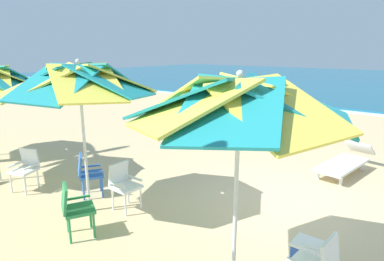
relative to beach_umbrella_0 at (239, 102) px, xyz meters
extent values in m
plane|color=#D3B784|center=(-0.49, 2.63, -2.30)|extent=(80.00, 80.00, 0.00)
cylinder|color=silver|center=(0.00, 0.00, -1.20)|extent=(0.05, 0.05, 2.20)
cube|color=teal|center=(0.53, 0.22, 0.03)|extent=(1.33, 1.28, 0.52)
cube|color=#EFDB4C|center=(0.22, 0.53, 0.03)|extent=(1.26, 1.38, 0.52)
cube|color=teal|center=(-0.22, 0.53, 0.03)|extent=(1.28, 1.33, 0.52)
cube|color=#EFDB4C|center=(-0.53, 0.22, 0.03)|extent=(1.38, 1.26, 0.52)
cube|color=teal|center=(-0.53, -0.22, 0.03)|extent=(1.33, 1.28, 0.52)
cube|color=#EFDB4C|center=(-0.22, -0.53, 0.03)|extent=(1.26, 1.38, 0.52)
cube|color=teal|center=(0.22, -0.53, 0.03)|extent=(1.28, 1.33, 0.52)
cube|color=#EFDB4C|center=(0.53, -0.22, 0.03)|extent=(1.38, 1.26, 0.52)
sphere|color=silver|center=(0.00, 0.00, 0.30)|extent=(0.08, 0.08, 0.08)
cube|color=white|center=(0.97, 0.39, -1.64)|extent=(0.12, 0.42, 0.40)
cube|color=white|center=(0.78, 0.61, -1.75)|extent=(0.40, 0.07, 0.03)
cylinder|color=silver|center=(-3.09, 0.09, -1.20)|extent=(0.05, 0.05, 2.21)
cube|color=teal|center=(-2.53, 0.32, 0.06)|extent=(1.43, 1.32, 0.55)
cube|color=#EFDB4C|center=(-2.86, 0.65, 0.06)|extent=(1.33, 1.39, 0.55)
cube|color=teal|center=(-3.32, 0.65, 0.06)|extent=(1.32, 1.43, 0.55)
cube|color=#EFDB4C|center=(-3.65, 0.32, 0.06)|extent=(1.39, 1.33, 0.55)
cube|color=teal|center=(-3.65, -0.14, 0.06)|extent=(1.43, 1.32, 0.55)
cube|color=#EFDB4C|center=(-3.32, -0.47, 0.06)|extent=(1.33, 1.39, 0.55)
cube|color=teal|center=(-2.86, -0.47, 0.06)|extent=(1.32, 1.43, 0.55)
cube|color=#EFDB4C|center=(-2.53, -0.14, 0.06)|extent=(1.39, 1.33, 0.55)
sphere|color=silver|center=(-3.09, 0.09, 0.36)|extent=(0.08, 0.08, 0.08)
cube|color=white|center=(-2.60, 0.56, -1.86)|extent=(0.44, 0.44, 0.05)
cube|color=white|center=(-2.80, 0.56, -1.64)|extent=(0.10, 0.42, 0.40)
cube|color=white|center=(-2.60, 0.76, -1.75)|extent=(0.40, 0.04, 0.03)
cube|color=white|center=(-2.61, 0.36, -1.75)|extent=(0.40, 0.04, 0.03)
cylinder|color=white|center=(-2.43, 0.73, -2.09)|extent=(0.04, 0.04, 0.41)
cylinder|color=white|center=(-2.43, 0.38, -2.09)|extent=(0.04, 0.04, 0.41)
cylinder|color=white|center=(-2.78, 0.73, -2.09)|extent=(0.04, 0.04, 0.41)
cylinder|color=white|center=(-2.78, 0.38, -2.09)|extent=(0.04, 0.04, 0.41)
cube|color=#2D8C4C|center=(-2.50, -0.46, -1.86)|extent=(0.59, 0.59, 0.05)
cube|color=#2D8C4C|center=(-2.59, -0.64, -1.64)|extent=(0.42, 0.27, 0.40)
cube|color=#2D8C4C|center=(-2.68, -0.37, -1.75)|extent=(0.21, 0.37, 0.03)
cube|color=#2D8C4C|center=(-2.32, -0.55, -1.75)|extent=(0.21, 0.37, 0.03)
cylinder|color=#2D8C4C|center=(-2.58, -0.23, -2.09)|extent=(0.04, 0.04, 0.41)
cylinder|color=#2D8C4C|center=(-2.27, -0.38, -2.09)|extent=(0.04, 0.04, 0.41)
cylinder|color=#2D8C4C|center=(-2.74, -0.54, -2.09)|extent=(0.04, 0.04, 0.41)
cylinder|color=#2D8C4C|center=(-2.42, -0.70, -2.09)|extent=(0.04, 0.04, 0.41)
cube|color=blue|center=(-3.61, 0.53, -1.86)|extent=(0.60, 0.60, 0.05)
cube|color=blue|center=(-3.71, 0.35, -1.64)|extent=(0.41, 0.29, 0.40)
cube|color=blue|center=(-3.79, 0.63, -1.75)|extent=(0.23, 0.36, 0.03)
cube|color=blue|center=(-3.44, 0.42, -1.75)|extent=(0.23, 0.36, 0.03)
cylinder|color=blue|center=(-3.68, 0.77, -2.09)|extent=(0.04, 0.04, 0.41)
cylinder|color=blue|center=(-3.37, 0.59, -2.09)|extent=(0.04, 0.04, 0.41)
cylinder|color=blue|center=(-3.85, 0.46, -2.09)|extent=(0.04, 0.04, 0.41)
cylinder|color=blue|center=(-3.55, 0.28, -2.09)|extent=(0.04, 0.04, 0.41)
cube|color=teal|center=(-5.36, -0.09, -0.06)|extent=(1.34, 1.24, 0.57)
cube|color=#EFDB4C|center=(-5.67, 0.22, -0.06)|extent=(1.26, 1.30, 0.57)
cube|color=teal|center=(-6.11, 0.22, -0.06)|extent=(1.24, 1.34, 0.57)
cube|color=white|center=(-4.88, -0.22, -1.86)|extent=(0.57, 0.57, 0.05)
cube|color=white|center=(-4.96, -0.03, -1.64)|extent=(0.42, 0.24, 0.40)
cube|color=white|center=(-4.70, -0.15, -1.75)|extent=(0.18, 0.38, 0.03)
cube|color=white|center=(-5.07, -0.29, -1.75)|extent=(0.18, 0.38, 0.03)
cylinder|color=white|center=(-4.66, -0.32, -2.09)|extent=(0.04, 0.04, 0.41)
cylinder|color=white|center=(-4.98, -0.45, -2.09)|extent=(0.04, 0.04, 0.41)
cylinder|color=white|center=(-4.78, 0.01, -2.09)|extent=(0.04, 0.04, 0.41)
cylinder|color=white|center=(-5.11, -0.12, -2.09)|extent=(0.04, 0.04, 0.41)
cube|color=white|center=(-0.05, 4.83, -2.05)|extent=(0.86, 1.77, 0.06)
cube|color=white|center=(0.09, 5.87, -1.86)|extent=(0.67, 0.55, 0.36)
cube|color=white|center=(0.12, 4.16, -2.19)|extent=(0.06, 0.06, 0.22)
cube|color=white|center=(-0.39, 4.23, -2.19)|extent=(0.06, 0.06, 0.22)
cube|color=white|center=(0.29, 5.43, -2.19)|extent=(0.06, 0.06, 0.22)
cube|color=white|center=(-0.22, 5.49, -2.19)|extent=(0.06, 0.06, 0.22)
cube|color=blue|center=(0.63, 0.93, -2.12)|extent=(0.48, 0.32, 0.36)
cube|color=white|center=(0.63, 0.93, -1.92)|extent=(0.50, 0.34, 0.04)
camera|label=1|loc=(1.77, -2.99, 0.53)|focal=30.81mm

